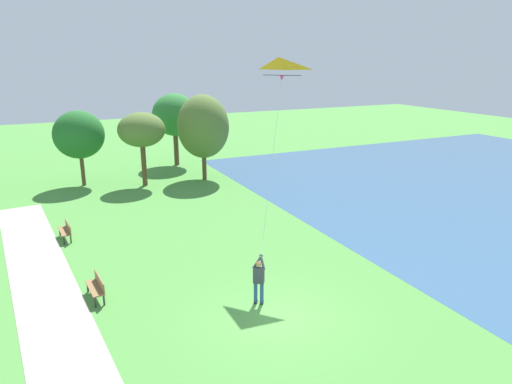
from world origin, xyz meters
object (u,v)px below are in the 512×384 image
(person_kite_flyer, at_px, (259,278))
(tree_behind_path, at_px, (142,130))
(tree_treeline_center, at_px, (203,127))
(tree_horizon_far, at_px, (175,115))
(tree_lakeside_far, at_px, (79,135))
(park_bench_far_walkway, at_px, (66,230))
(flying_kite, at_px, (279,71))
(park_bench_near_walkway, at_px, (97,286))

(person_kite_flyer, xyz_separation_m, tree_behind_path, (-0.15, 18.69, 2.99))
(person_kite_flyer, height_order, tree_treeline_center, tree_treeline_center)
(tree_horizon_far, height_order, tree_behind_path, tree_horizon_far)
(tree_treeline_center, bearing_deg, tree_lakeside_far, 165.73)
(tree_behind_path, bearing_deg, tree_horizon_far, 54.31)
(park_bench_far_walkway, bearing_deg, flying_kite, -38.05)
(flying_kite, bearing_deg, park_bench_far_walkway, 141.95)
(tree_lakeside_far, height_order, tree_behind_path, tree_lakeside_far)
(tree_lakeside_far, bearing_deg, flying_kite, -68.94)
(park_bench_near_walkway, height_order, tree_behind_path, tree_behind_path)
(park_bench_far_walkway, relative_size, tree_behind_path, 0.29)
(tree_horizon_far, relative_size, tree_lakeside_far, 1.13)
(park_bench_near_walkway, bearing_deg, tree_horizon_far, 66.33)
(park_bench_near_walkway, height_order, park_bench_far_walkway, same)
(park_bench_far_walkway, distance_m, tree_behind_path, 11.10)
(person_kite_flyer, xyz_separation_m, tree_treeline_center, (4.35, 18.45, 3.00))
(person_kite_flyer, height_order, tree_behind_path, tree_behind_path)
(park_bench_near_walkway, bearing_deg, park_bench_far_walkway, 95.21)
(flying_kite, height_order, tree_behind_path, flying_kite)
(park_bench_near_walkway, distance_m, tree_treeline_center, 18.61)
(tree_behind_path, bearing_deg, park_bench_near_walkway, -108.72)
(park_bench_far_walkway, bearing_deg, park_bench_near_walkway, -84.79)
(park_bench_far_walkway, xyz_separation_m, tree_lakeside_far, (1.91, 10.62, 3.20))
(tree_horizon_far, distance_m, tree_treeline_center, 5.83)
(park_bench_near_walkway, relative_size, tree_behind_path, 0.29)
(park_bench_far_walkway, bearing_deg, tree_horizon_far, 55.11)
(park_bench_near_walkway, relative_size, tree_treeline_center, 0.24)
(park_bench_far_walkway, relative_size, tree_lakeside_far, 0.28)
(park_bench_far_walkway, bearing_deg, tree_lakeside_far, 79.81)
(person_kite_flyer, distance_m, park_bench_near_walkway, 6.27)
(person_kite_flyer, bearing_deg, tree_lakeside_far, 101.46)
(tree_treeline_center, bearing_deg, flying_kite, -96.99)
(tree_behind_path, bearing_deg, park_bench_far_walkway, -124.38)
(person_kite_flyer, xyz_separation_m, park_bench_near_walkway, (-5.46, 3.04, -0.54))
(tree_treeline_center, bearing_deg, tree_behind_path, 177.01)
(park_bench_far_walkway, distance_m, tree_horizon_far, 17.78)
(park_bench_far_walkway, distance_m, tree_treeline_center, 13.89)
(park_bench_near_walkway, xyz_separation_m, tree_behind_path, (5.31, 15.66, 3.53))
(park_bench_near_walkway, xyz_separation_m, tree_horizon_far, (9.30, 21.22, 3.80))
(tree_horizon_far, xyz_separation_m, tree_lakeside_far, (-8.03, -3.63, -0.60))
(tree_treeline_center, xyz_separation_m, tree_behind_path, (-4.50, 0.24, -0.01))
(park_bench_far_walkway, relative_size, tree_treeline_center, 0.24)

